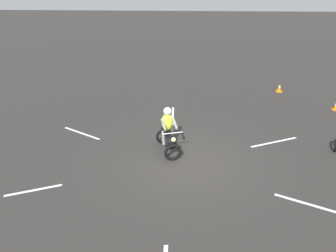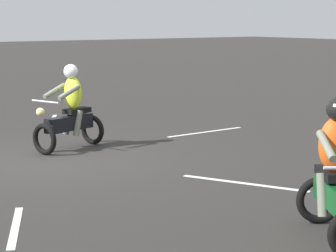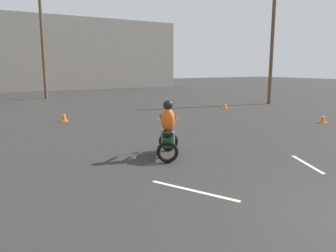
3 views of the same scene
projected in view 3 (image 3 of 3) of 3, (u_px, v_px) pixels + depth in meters
The scene contains 9 objects.
motorcycle_rider_background at pixel (168, 132), 9.41m from camera, with size 1.25×1.51×1.66m.
traffic_cone_near_left at pixel (323, 119), 15.26m from camera, with size 0.32×0.32×0.41m.
traffic_cone_mid_left at pixel (64, 117), 15.54m from camera, with size 0.32×0.32×0.45m.
traffic_cone_far_right at pixel (225, 106), 20.52m from camera, with size 0.32×0.32×0.33m.
lane_stripe_ne at pixel (307, 164), 8.80m from camera, with size 0.10×1.67×0.01m, color silver.
lane_stripe_nw at pixel (193, 191), 6.92m from camera, with size 0.10×2.09×0.01m, color silver.
utility_pole_near at pixel (272, 50), 22.37m from camera, with size 0.24×0.24×7.37m, color brown.
utility_pole_far at pixel (42, 41), 25.96m from camera, with size 0.24×0.24×9.11m, color brown.
building_backdrop at pixel (38, 54), 38.04m from camera, with size 31.72×8.59×8.01m, color gray.
Camera 3 is at (-5.46, -2.05, 2.59)m, focal length 35.00 mm.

